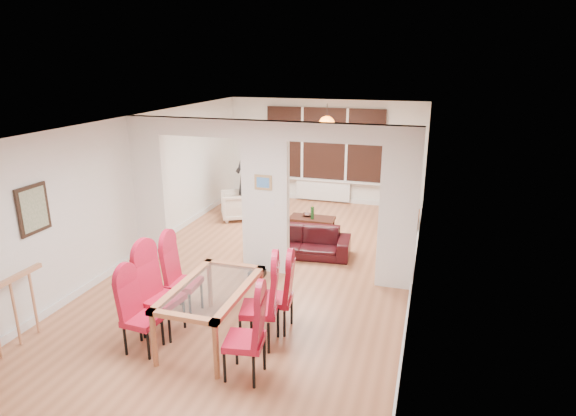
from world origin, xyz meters
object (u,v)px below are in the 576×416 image
at_px(person, 246,177).
at_px(bottle, 312,213).
at_px(dining_chair_lb, 162,294).
at_px(dining_chair_rb, 259,303).
at_px(dining_chair_lc, 183,278).
at_px(bowl, 307,215).
at_px(coffee_table, 312,222).
at_px(dining_chair_ra, 244,335).
at_px(television, 397,214).
at_px(dining_chair_rc, 276,294).
at_px(dining_table, 212,312).
at_px(sofa, 302,241).
at_px(dining_chair_la, 142,314).
at_px(armchair, 237,205).

distance_m(person, bottle, 1.88).
height_order(dining_chair_lb, dining_chair_rb, dining_chair_lb).
distance_m(dining_chair_lc, bowl, 4.30).
relative_size(dining_chair_lb, coffee_table, 1.19).
bearing_deg(dining_chair_rb, dining_chair_ra, -96.78).
bearing_deg(television, dining_chair_rc, 152.89).
distance_m(dining_chair_rb, person, 5.43).
relative_size(dining_chair_lb, dining_chair_rb, 1.01).
xyz_separation_m(dining_chair_ra, person, (-2.23, 5.67, 0.38)).
xyz_separation_m(dining_table, dining_chair_rb, (0.62, 0.08, 0.20)).
bearing_deg(person, dining_chair_lb, 14.62).
height_order(dining_table, dining_chair_rc, dining_chair_rc).
distance_m(dining_chair_lb, sofa, 3.35).
bearing_deg(dining_chair_la, bowl, 86.02).
height_order(dining_chair_lb, dining_chair_rc, dining_chair_lb).
distance_m(dining_chair_ra, sofa, 3.74).
relative_size(dining_chair_rb, person, 0.62).
distance_m(dining_table, dining_chair_la, 0.88).
height_order(bottle, bowl, bottle).
height_order(sofa, bottle, sofa).
distance_m(dining_chair_ra, dining_chair_rc, 1.09).
height_order(dining_chair_ra, person, person).
bearing_deg(dining_chair_lb, dining_chair_rc, 30.13).
xyz_separation_m(person, television, (3.47, 0.12, -0.62)).
relative_size(television, bottle, 3.62).
distance_m(dining_chair_rc, person, 5.12).
height_order(dining_chair_lc, dining_chair_rc, dining_chair_lc).
distance_m(television, bottle, 1.86).
height_order(dining_table, person, person).
xyz_separation_m(dining_chair_lc, coffee_table, (0.84, 4.16, -0.44)).
height_order(armchair, television, armchair).
relative_size(armchair, television, 0.67).
relative_size(person, television, 1.75).
xyz_separation_m(dining_chair_rb, coffee_table, (-0.46, 4.57, -0.46)).
relative_size(dining_table, dining_chair_lb, 1.39).
bearing_deg(dining_chair_lb, dining_chair_lc, 98.34).
xyz_separation_m(dining_chair_lc, dining_chair_rb, (1.30, -0.41, 0.02)).
height_order(dining_chair_lc, armchair, dining_chair_lc).
relative_size(dining_chair_lb, dining_chair_rc, 1.12).
bearing_deg(armchair, coffee_table, 60.38).
bearing_deg(person, dining_chair_ra, 26.68).
bearing_deg(dining_chair_lc, bottle, 74.66).
height_order(dining_chair_rc, bowl, dining_chair_rc).
xyz_separation_m(dining_chair_lb, dining_chair_rc, (1.40, 0.55, -0.06)).
xyz_separation_m(dining_chair_rb, bowl, (-0.59, 4.63, -0.32)).
bearing_deg(dining_chair_la, dining_table, 39.41).
distance_m(dining_chair_rb, armchair, 5.16).
height_order(dining_chair_rc, coffee_table, dining_chair_rc).
xyz_separation_m(dining_chair_rc, sofa, (-0.37, 2.62, -0.25)).
relative_size(dining_chair_la, dining_chair_lb, 0.88).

